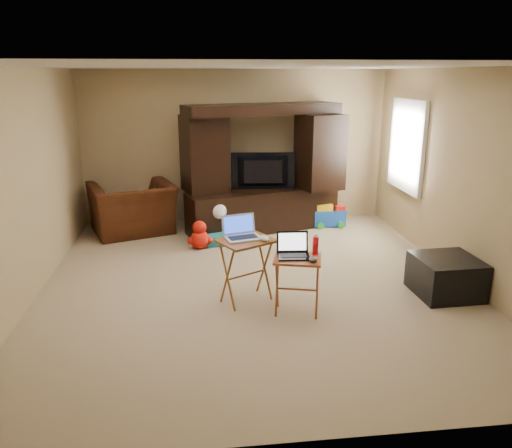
{
  "coord_description": "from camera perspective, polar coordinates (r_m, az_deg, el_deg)",
  "views": [
    {
      "loc": [
        -0.63,
        -5.54,
        2.43
      ],
      "look_at": [
        0.0,
        -0.2,
        0.8
      ],
      "focal_mm": 35.0,
      "sensor_mm": 36.0,
      "label": 1
    }
  ],
  "objects": [
    {
      "name": "mouse_right",
      "position": [
        5.03,
        6.53,
        -4.0
      ],
      "size": [
        0.12,
        0.15,
        0.05
      ],
      "primitive_type": "ellipsoid",
      "rotation": [
        0.0,
        0.0,
        -0.33
      ],
      "color": "#38383C",
      "rests_on": "tray_table_right"
    },
    {
      "name": "mouse_left",
      "position": [
        5.3,
        0.98,
        -1.65
      ],
      "size": [
        0.14,
        0.17,
        0.06
      ],
      "primitive_type": "ellipsoid",
      "rotation": [
        0.0,
        0.0,
        0.41
      ],
      "color": "silver",
      "rests_on": "tray_table_left"
    },
    {
      "name": "tray_table_left",
      "position": [
        5.48,
        -1.12,
        -5.36
      ],
      "size": [
        0.7,
        0.65,
        0.72
      ],
      "primitive_type": "cube",
      "rotation": [
        0.0,
        0.0,
        0.51
      ],
      "color": "#935823",
      "rests_on": "floor"
    },
    {
      "name": "tray_table_right",
      "position": [
        5.24,
        4.71,
        -7.04
      ],
      "size": [
        0.56,
        0.49,
        0.62
      ],
      "primitive_type": "cube",
      "rotation": [
        0.0,
        0.0,
        -0.26
      ],
      "color": "brown",
      "rests_on": "floor"
    },
    {
      "name": "floor",
      "position": [
        6.08,
        -0.22,
        -6.68
      ],
      "size": [
        5.5,
        5.5,
        0.0
      ],
      "primitive_type": "plane",
      "color": "#C8B18B",
      "rests_on": "ground"
    },
    {
      "name": "wall_back",
      "position": [
        8.4,
        -2.4,
        8.77
      ],
      "size": [
        5.0,
        0.0,
        5.0
      ],
      "primitive_type": "plane",
      "rotation": [
        1.57,
        0.0,
        0.0
      ],
      "color": "tan",
      "rests_on": "ground"
    },
    {
      "name": "ottoman",
      "position": [
        6.09,
        20.88,
        -5.6
      ],
      "size": [
        0.7,
        0.7,
        0.44
      ],
      "primitive_type": "cube",
      "rotation": [
        0.0,
        0.0,
        0.04
      ],
      "color": "black",
      "rests_on": "floor"
    },
    {
      "name": "recliner",
      "position": [
        8.06,
        -13.9,
        1.73
      ],
      "size": [
        1.51,
        1.41,
        0.79
      ],
      "primitive_type": "imported",
      "rotation": [
        0.0,
        0.0,
        3.49
      ],
      "color": "#4C2710",
      "rests_on": "floor"
    },
    {
      "name": "wall_right",
      "position": [
        6.47,
        22.42,
        5.08
      ],
      "size": [
        0.0,
        5.5,
        5.5
      ],
      "primitive_type": "plane",
      "rotation": [
        1.57,
        0.0,
        -1.57
      ],
      "color": "tan",
      "rests_on": "ground"
    },
    {
      "name": "wall_left",
      "position": [
        5.96,
        -24.91,
        3.87
      ],
      "size": [
        0.0,
        5.5,
        5.5
      ],
      "primitive_type": "plane",
      "rotation": [
        1.57,
        0.0,
        1.57
      ],
      "color": "tan",
      "rests_on": "ground"
    },
    {
      "name": "laptop_left",
      "position": [
        5.34,
        -1.5,
        -0.48
      ],
      "size": [
        0.44,
        0.39,
        0.24
      ],
      "primitive_type": "cube",
      "rotation": [
        0.0,
        0.0,
        0.25
      ],
      "color": "#BCBDC1",
      "rests_on": "tray_table_left"
    },
    {
      "name": "wall_front",
      "position": [
        3.09,
        5.59,
        -5.63
      ],
      "size": [
        5.0,
        0.0,
        5.0
      ],
      "primitive_type": "plane",
      "rotation": [
        -1.57,
        0.0,
        0.0
      ],
      "color": "tan",
      "rests_on": "ground"
    },
    {
      "name": "television",
      "position": [
        7.82,
        0.83,
        5.98
      ],
      "size": [
        1.02,
        0.2,
        0.58
      ],
      "primitive_type": "imported",
      "rotation": [
        0.0,
        0.0,
        3.07
      ],
      "color": "black",
      "rests_on": "entertainment_center"
    },
    {
      "name": "window_frame",
      "position": [
        7.8,
        16.85,
        8.56
      ],
      "size": [
        0.06,
        1.14,
        1.34
      ],
      "primitive_type": "cube",
      "color": "white",
      "rests_on": "ground"
    },
    {
      "name": "push_toy",
      "position": [
        8.31,
        8.32,
        1.09
      ],
      "size": [
        0.53,
        0.38,
        0.4
      ],
      "primitive_type": null,
      "rotation": [
        0.0,
        0.0,
        -0.01
      ],
      "color": "blue",
      "rests_on": "floor"
    },
    {
      "name": "entertainment_center",
      "position": [
        7.86,
        0.79,
        6.33
      ],
      "size": [
        2.5,
        1.3,
        1.99
      ],
      "primitive_type": "cube",
      "rotation": [
        0.0,
        0.0,
        0.3
      ],
      "color": "black",
      "rests_on": "floor"
    },
    {
      "name": "laptop_right",
      "position": [
        5.09,
        4.34,
        -2.54
      ],
      "size": [
        0.34,
        0.29,
        0.24
      ],
      "primitive_type": "cube",
      "rotation": [
        0.0,
        0.0,
        -0.07
      ],
      "color": "black",
      "rests_on": "tray_table_right"
    },
    {
      "name": "window_pane",
      "position": [
        7.81,
        16.99,
        8.56
      ],
      "size": [
        0.0,
        1.2,
        1.2
      ],
      "primitive_type": "plane",
      "rotation": [
        1.57,
        0.0,
        -1.57
      ],
      "color": "white",
      "rests_on": "ground"
    },
    {
      "name": "water_bottle",
      "position": [
        5.21,
        6.81,
        -2.47
      ],
      "size": [
        0.06,
        0.06,
        0.19
      ],
      "primitive_type": "cylinder",
      "color": "red",
      "rests_on": "tray_table_right"
    },
    {
      "name": "child_rocker",
      "position": [
        7.38,
        -4.23,
        -0.27
      ],
      "size": [
        0.43,
        0.48,
        0.52
      ],
      "primitive_type": null,
      "rotation": [
        0.0,
        0.0,
        0.08
      ],
      "color": "teal",
      "rests_on": "floor"
    },
    {
      "name": "ceiling",
      "position": [
        5.58,
        -0.25,
        17.58
      ],
      "size": [
        5.5,
        5.5,
        0.0
      ],
      "primitive_type": "plane",
      "rotation": [
        3.14,
        0.0,
        0.0
      ],
      "color": "silver",
      "rests_on": "ground"
    },
    {
      "name": "plush_toy",
      "position": [
        7.21,
        -6.45,
        -1.21
      ],
      "size": [
        0.38,
        0.31,
        0.42
      ],
      "primitive_type": null,
      "color": "red",
      "rests_on": "floor"
    }
  ]
}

